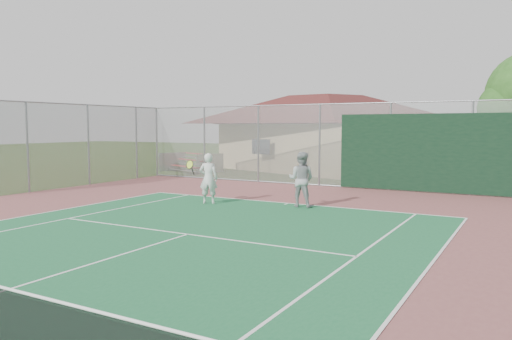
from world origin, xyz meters
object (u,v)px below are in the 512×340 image
at_px(clubhouse, 325,125).
at_px(bleachers, 190,162).
at_px(player_white_front, 208,179).
at_px(player_grey_back, 301,180).

relative_size(clubhouse, bleachers, 4.09).
relative_size(bleachers, player_white_front, 2.05).
height_order(clubhouse, player_white_front, clubhouse).
relative_size(clubhouse, player_white_front, 8.36).
bearing_deg(bleachers, player_white_front, -26.46).
bearing_deg(bleachers, clubhouse, 61.15).
distance_m(clubhouse, player_grey_back, 13.92).
xyz_separation_m(clubhouse, player_grey_back, (4.37, -13.10, -1.76)).
relative_size(clubhouse, player_grey_back, 7.99).
height_order(clubhouse, bleachers, clubhouse).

